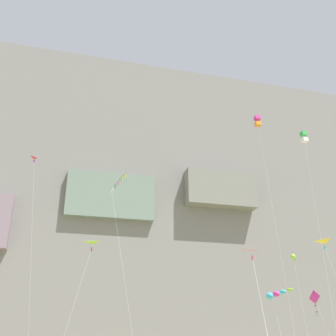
% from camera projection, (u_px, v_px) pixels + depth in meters
% --- Properties ---
extents(cliff_face, '(180.00, 32.99, 55.11)m').
position_uv_depth(cliff_face, '(102.00, 212.00, 84.66)').
color(cliff_face, slate).
rests_on(cliff_face, ground).
extents(kite_delta_low_right, '(1.55, 5.69, 13.21)m').
position_uv_depth(kite_delta_low_right, '(328.00, 250.00, 48.45)').
color(kite_delta_low_right, yellow).
rests_on(kite_delta_low_right, ground).
extents(kite_box_far_right, '(1.47, 6.26, 34.26)m').
position_uv_depth(kite_box_far_right, '(258.00, 122.00, 61.36)').
color(kite_box_far_right, '#CC3399').
rests_on(kite_box_far_right, ground).
extents(kite_delta_high_center, '(3.37, 3.28, 10.60)m').
position_uv_depth(kite_delta_high_center, '(92.00, 252.00, 36.95)').
color(kite_delta_high_center, '#8CCC33').
rests_on(kite_delta_high_center, ground).
extents(kite_box_mid_right, '(2.25, 3.62, 26.62)m').
position_uv_depth(kite_box_mid_right, '(304.00, 138.00, 49.98)').
color(kite_box_mid_right, green).
rests_on(kite_box_mid_right, ground).
extents(kite_delta_high_right, '(2.55, 2.62, 23.24)m').
position_uv_depth(kite_delta_high_right, '(36.00, 175.00, 48.89)').
color(kite_delta_high_right, red).
rests_on(kite_delta_high_right, ground).
extents(kite_diamond_mid_left, '(0.65, 5.00, 9.04)m').
position_uv_depth(kite_diamond_mid_left, '(315.00, 299.00, 53.61)').
color(kite_diamond_mid_left, '#CC3399').
rests_on(kite_diamond_mid_left, ground).
extents(kite_windsock_upper_mid, '(1.83, 5.28, 7.11)m').
position_uv_depth(kite_windsock_upper_mid, '(276.00, 294.00, 37.91)').
color(kite_windsock_upper_mid, '#38B2D1').
rests_on(kite_windsock_upper_mid, ground).
extents(kite_banner_low_left, '(2.47, 7.02, 18.91)m').
position_uv_depth(kite_banner_low_left, '(119.00, 193.00, 43.71)').
color(kite_banner_low_left, black).
rests_on(kite_banner_low_left, ground).
extents(kite_windsock_high_left, '(3.89, 7.31, 13.44)m').
position_uv_depth(kite_windsock_high_left, '(294.00, 258.00, 54.38)').
color(kite_windsock_high_left, '#8CCC33').
rests_on(kite_windsock_high_left, ground).
extents(kite_delta_mid_center, '(2.78, 6.10, 7.89)m').
position_uv_depth(kite_delta_mid_center, '(256.00, 260.00, 25.87)').
color(kite_delta_mid_center, pink).
rests_on(kite_delta_mid_center, ground).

